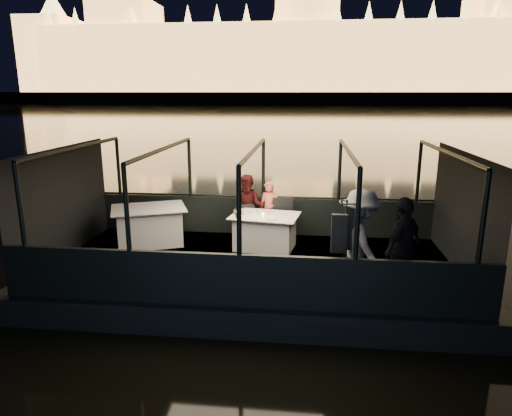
# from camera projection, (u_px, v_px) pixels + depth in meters

# --- Properties ---
(river_water) EXTENTS (500.00, 500.00, 0.00)m
(river_water) POSITION_uv_depth(u_px,v_px,m) (302.00, 114.00, 86.54)
(river_water) COLOR black
(river_water) RESTS_ON ground
(boat_hull) EXTENTS (8.60, 4.40, 1.00)m
(boat_hull) POSITION_uv_depth(u_px,v_px,m) (254.00, 285.00, 9.46)
(boat_hull) COLOR black
(boat_hull) RESTS_ON river_water
(boat_deck) EXTENTS (8.00, 4.00, 0.04)m
(boat_deck) POSITION_uv_depth(u_px,v_px,m) (254.00, 263.00, 9.34)
(boat_deck) COLOR black
(boat_deck) RESTS_ON boat_hull
(gunwale_port) EXTENTS (8.00, 0.08, 0.90)m
(gunwale_port) POSITION_uv_depth(u_px,v_px,m) (263.00, 216.00, 11.15)
(gunwale_port) COLOR black
(gunwale_port) RESTS_ON boat_deck
(gunwale_starboard) EXTENTS (8.00, 0.08, 0.90)m
(gunwale_starboard) POSITION_uv_depth(u_px,v_px,m) (240.00, 281.00, 7.30)
(gunwale_starboard) COLOR black
(gunwale_starboard) RESTS_ON boat_deck
(cabin_glass_port) EXTENTS (8.00, 0.02, 1.40)m
(cabin_glass_port) POSITION_uv_depth(u_px,v_px,m) (263.00, 169.00, 10.87)
(cabin_glass_port) COLOR #99B2B2
(cabin_glass_port) RESTS_ON gunwale_port
(cabin_glass_starboard) EXTENTS (8.00, 0.02, 1.40)m
(cabin_glass_starboard) POSITION_uv_depth(u_px,v_px,m) (239.00, 211.00, 7.02)
(cabin_glass_starboard) COLOR #99B2B2
(cabin_glass_starboard) RESTS_ON gunwale_starboard
(cabin_roof_glass) EXTENTS (8.00, 4.00, 0.02)m
(cabin_roof_glass) POSITION_uv_depth(u_px,v_px,m) (254.00, 150.00, 8.77)
(cabin_roof_glass) COLOR #99B2B2
(cabin_roof_glass) RESTS_ON boat_deck
(end_wall_fore) EXTENTS (0.02, 4.00, 2.30)m
(end_wall_fore) POSITION_uv_depth(u_px,v_px,m) (63.00, 203.00, 9.48)
(end_wall_fore) COLOR black
(end_wall_fore) RESTS_ON boat_deck
(end_wall_aft) EXTENTS (0.02, 4.00, 2.30)m
(end_wall_aft) POSITION_uv_depth(u_px,v_px,m) (463.00, 214.00, 8.63)
(end_wall_aft) COLOR black
(end_wall_aft) RESTS_ON boat_deck
(canopy_ribs) EXTENTS (8.00, 4.00, 2.30)m
(canopy_ribs) POSITION_uv_depth(u_px,v_px,m) (254.00, 208.00, 9.05)
(canopy_ribs) COLOR black
(canopy_ribs) RESTS_ON boat_deck
(embankment) EXTENTS (400.00, 140.00, 6.00)m
(embankment) POSITION_uv_depth(u_px,v_px,m) (305.00, 99.00, 211.54)
(embankment) COLOR #423D33
(embankment) RESTS_ON ground
(parliament_building) EXTENTS (220.00, 32.00, 60.00)m
(parliament_building) POSITION_uv_depth(u_px,v_px,m) (307.00, 23.00, 170.93)
(parliament_building) COLOR #F2D18C
(parliament_building) RESTS_ON embankment
(dining_table_central) EXTENTS (1.59, 1.26, 0.77)m
(dining_table_central) POSITION_uv_depth(u_px,v_px,m) (265.00, 232.00, 10.10)
(dining_table_central) COLOR silver
(dining_table_central) RESTS_ON boat_deck
(dining_table_aft) EXTENTS (1.95, 1.70, 0.86)m
(dining_table_aft) POSITION_uv_depth(u_px,v_px,m) (150.00, 228.00, 10.40)
(dining_table_aft) COLOR silver
(dining_table_aft) RESTS_ON boat_deck
(chair_port_left) EXTENTS (0.49, 0.49, 0.83)m
(chair_port_left) POSITION_uv_depth(u_px,v_px,m) (245.00, 223.00, 10.57)
(chair_port_left) COLOR black
(chair_port_left) RESTS_ON boat_deck
(chair_port_right) EXTENTS (0.57, 0.57, 1.00)m
(chair_port_right) POSITION_uv_depth(u_px,v_px,m) (282.00, 224.00, 10.48)
(chair_port_right) COLOR black
(chair_port_right) RESTS_ON boat_deck
(coat_stand) EXTENTS (0.53, 0.45, 1.68)m
(coat_stand) POSITION_uv_depth(u_px,v_px,m) (345.00, 245.00, 7.63)
(coat_stand) COLOR black
(coat_stand) RESTS_ON boat_deck
(person_woman_coral) EXTENTS (0.57, 0.46, 1.38)m
(person_woman_coral) POSITION_uv_depth(u_px,v_px,m) (269.00, 208.00, 10.70)
(person_woman_coral) COLOR #E46753
(person_woman_coral) RESTS_ON boat_deck
(person_man_maroon) EXTENTS (0.77, 0.62, 1.52)m
(person_man_maroon) POSITION_uv_depth(u_px,v_px,m) (249.00, 207.00, 10.75)
(person_man_maroon) COLOR #3E1111
(person_man_maroon) RESTS_ON boat_deck
(passenger_stripe) EXTENTS (1.01, 1.34, 1.83)m
(passenger_stripe) POSITION_uv_depth(u_px,v_px,m) (360.00, 246.00, 7.76)
(passenger_stripe) COLOR silver
(passenger_stripe) RESTS_ON boat_deck
(passenger_dark) EXTENTS (0.99, 1.07, 1.75)m
(passenger_dark) POSITION_uv_depth(u_px,v_px,m) (402.00, 249.00, 7.57)
(passenger_dark) COLOR black
(passenger_dark) RESTS_ON boat_deck
(wine_bottle) EXTENTS (0.07, 0.07, 0.27)m
(wine_bottle) POSITION_uv_depth(u_px,v_px,m) (237.00, 211.00, 9.76)
(wine_bottle) COLOR #153B16
(wine_bottle) RESTS_ON dining_table_central
(bread_basket) EXTENTS (0.23, 0.23, 0.08)m
(bread_basket) POSITION_uv_depth(u_px,v_px,m) (238.00, 213.00, 10.07)
(bread_basket) COLOR brown
(bread_basket) RESTS_ON dining_table_central
(amber_candle) EXTENTS (0.07, 0.07, 0.08)m
(amber_candle) POSITION_uv_depth(u_px,v_px,m) (263.00, 215.00, 9.83)
(amber_candle) COLOR orange
(amber_candle) RESTS_ON dining_table_central
(plate_near) EXTENTS (0.31, 0.31, 0.01)m
(plate_near) POSITION_uv_depth(u_px,v_px,m) (271.00, 219.00, 9.66)
(plate_near) COLOR silver
(plate_near) RESTS_ON dining_table_central
(plate_far) EXTENTS (0.29, 0.29, 0.02)m
(plate_far) POSITION_uv_depth(u_px,v_px,m) (248.00, 213.00, 10.13)
(plate_far) COLOR silver
(plate_far) RESTS_ON dining_table_central
(wine_glass_white) EXTENTS (0.07, 0.07, 0.19)m
(wine_glass_white) POSITION_uv_depth(u_px,v_px,m) (236.00, 214.00, 9.73)
(wine_glass_white) COLOR white
(wine_glass_white) RESTS_ON dining_table_central
(wine_glass_red) EXTENTS (0.09, 0.09, 0.21)m
(wine_glass_red) POSITION_uv_depth(u_px,v_px,m) (268.00, 210.00, 10.07)
(wine_glass_red) COLOR white
(wine_glass_red) RESTS_ON dining_table_central
(wine_glass_empty) EXTENTS (0.08, 0.08, 0.20)m
(wine_glass_empty) POSITION_uv_depth(u_px,v_px,m) (257.00, 215.00, 9.64)
(wine_glass_empty) COLOR silver
(wine_glass_empty) RESTS_ON dining_table_central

